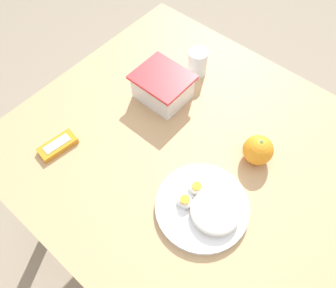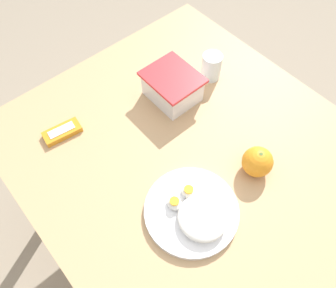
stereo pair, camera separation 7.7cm
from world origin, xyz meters
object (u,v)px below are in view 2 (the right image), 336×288
Objects in this scene: food_container at (172,88)px; orange_fruit at (257,162)px; rice_plate at (194,212)px; drinking_glass at (211,66)px; candy_bar at (62,132)px.

orange_fruit is at bearing -0.23° from food_container.
orange_fruit is (0.36, -0.00, 0.00)m from food_container.
orange_fruit is 0.34× the size of rice_plate.
drinking_glass is at bearing 83.73° from food_container.
rice_plate is (0.35, -0.23, -0.03)m from food_container.
food_container is 1.97× the size of orange_fruit.
drinking_glass is (-0.33, 0.39, 0.03)m from rice_plate.
food_container is at bearing -96.27° from drinking_glass.
drinking_glass is at bearing 154.84° from orange_fruit.
candy_bar is 0.53m from drinking_glass.
candy_bar is at bearing -164.44° from rice_plate.
drinking_glass reaches higher than candy_bar.
candy_bar is at bearing -103.79° from drinking_glass.
drinking_glass is (-0.34, 0.16, 0.00)m from orange_fruit.
rice_plate reaches higher than candy_bar.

